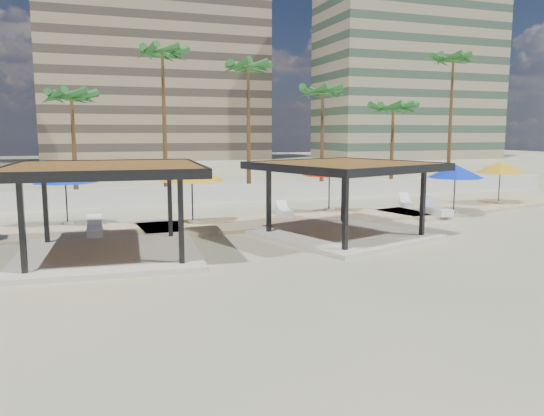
{
  "coord_description": "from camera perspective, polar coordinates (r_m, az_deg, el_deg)",
  "views": [
    {
      "loc": [
        -8.37,
        -18.98,
        4.75
      ],
      "look_at": [
        -0.57,
        3.12,
        1.4
      ],
      "focal_mm": 35.0,
      "sensor_mm": 36.0,
      "label": 1
    }
  ],
  "objects": [
    {
      "name": "palm_e",
      "position": [
        39.31,
        -2.58,
        14.34
      ],
      "size": [
        3.0,
        3.0,
        10.23
      ],
      "color": "brown",
      "rests_on": "ground"
    },
    {
      "name": "palm_c",
      "position": [
        37.15,
        -20.76,
        10.77
      ],
      "size": [
        3.0,
        3.0,
        7.88
      ],
      "color": "brown",
      "rests_on": "ground"
    },
    {
      "name": "umbrella_e",
      "position": [
        37.21,
        23.36,
        4.03
      ],
      "size": [
        3.14,
        3.14,
        2.72
      ],
      "rotation": [
        0.0,
        0.0,
        0.03
      ],
      "color": "beige",
      "rests_on": "promenade"
    },
    {
      "name": "umbrella_d",
      "position": [
        31.77,
        19.12,
        3.74
      ],
      "size": [
        3.62,
        3.62,
        2.78
      ],
      "rotation": [
        0.0,
        0.0,
        0.18
      ],
      "color": "beige",
      "rests_on": "promenade"
    },
    {
      "name": "boundary_wall",
      "position": [
        36.21,
        -5.94,
        1.51
      ],
      "size": [
        56.0,
        0.3,
        1.2
      ],
      "primitive_type": "cube",
      "color": "silver",
      "rests_on": "ground"
    },
    {
      "name": "palm_f",
      "position": [
        41.5,
        5.48,
        11.95
      ],
      "size": [
        3.0,
        3.0,
        8.67
      ],
      "color": "brown",
      "rests_on": "ground"
    },
    {
      "name": "lounger_a",
      "position": [
        25.22,
        -18.53,
        -2.29
      ],
      "size": [
        0.72,
        2.11,
        0.79
      ],
      "rotation": [
        0.0,
        0.0,
        1.55
      ],
      "color": "white",
      "rests_on": "promenade"
    },
    {
      "name": "pavilion_central",
      "position": [
        24.14,
        7.81,
        1.63
      ],
      "size": [
        8.55,
        8.55,
        3.43
      ],
      "rotation": [
        0.0,
        0.0,
        0.32
      ],
      "color": "beige",
      "rests_on": "ground"
    },
    {
      "name": "promenade",
      "position": [
        28.98,
        1.8,
        -1.19
      ],
      "size": [
        44.45,
        7.97,
        0.24
      ],
      "color": "#C6B284",
      "rests_on": "ground"
    },
    {
      "name": "building_east",
      "position": [
        102.75,
        14.51,
        14.87
      ],
      "size": [
        32.0,
        15.0,
        36.4
      ],
      "color": "gray",
      "rests_on": "ground"
    },
    {
      "name": "ground",
      "position": [
        21.29,
        4.27,
        -4.78
      ],
      "size": [
        200.0,
        200.0,
        0.0
      ],
      "primitive_type": "plane",
      "color": "#CDBB87",
      "rests_on": "ground"
    },
    {
      "name": "palm_d",
      "position": [
        38.59,
        -11.7,
        15.43
      ],
      "size": [
        3.0,
        3.0,
        11.04
      ],
      "color": "brown",
      "rests_on": "ground"
    },
    {
      "name": "building_mid",
      "position": [
        98.23,
        -12.46,
        13.5
      ],
      "size": [
        38.0,
        16.0,
        30.4
      ],
      "color": "#847259",
      "rests_on": "ground"
    },
    {
      "name": "umbrella_f",
      "position": [
        28.28,
        -21.37,
        3.34
      ],
      "size": [
        3.95,
        3.95,
        2.89
      ],
      "rotation": [
        0.0,
        0.0,
        -0.25
      ],
      "color": "beige",
      "rests_on": "promenade"
    },
    {
      "name": "umbrella_b",
      "position": [
        27.08,
        -8.62,
        3.73
      ],
      "size": [
        3.48,
        3.48,
        2.95
      ],
      "rotation": [
        0.0,
        0.0,
        -0.05
      ],
      "color": "beige",
      "rests_on": "promenade"
    },
    {
      "name": "umbrella_c",
      "position": [
        31.09,
        6.2,
        4.2
      ],
      "size": [
        4.0,
        4.0,
        2.87
      ],
      "rotation": [
        0.0,
        0.0,
        0.28
      ],
      "color": "beige",
      "rests_on": "promenade"
    },
    {
      "name": "palm_g",
      "position": [
        43.95,
        12.91,
        10.15
      ],
      "size": [
        3.0,
        3.0,
        7.52
      ],
      "color": "brown",
      "rests_on": "ground"
    },
    {
      "name": "palm_h",
      "position": [
        48.19,
        18.91,
        14.37
      ],
      "size": [
        3.0,
        3.0,
        11.67
      ],
      "color": "brown",
      "rests_on": "ground"
    },
    {
      "name": "lounger_d",
      "position": [
        34.24,
        14.22,
        0.51
      ],
      "size": [
        1.38,
        2.05,
        0.74
      ],
      "rotation": [
        0.0,
        0.0,
        1.14
      ],
      "color": "white",
      "rests_on": "promenade"
    },
    {
      "name": "pavilion_west",
      "position": [
        21.06,
        -17.36,
        0.61
      ],
      "size": [
        7.54,
        7.54,
        3.57
      ],
      "rotation": [
        0.0,
        0.0,
        -0.08
      ],
      "color": "beige",
      "rests_on": "ground"
    },
    {
      "name": "lounger_b",
      "position": [
        29.81,
        1.34,
        -0.36
      ],
      "size": [
        0.84,
        1.93,
        0.71
      ],
      "rotation": [
        0.0,
        0.0,
        1.44
      ],
      "color": "white",
      "rests_on": "promenade"
    },
    {
      "name": "lounger_c",
      "position": [
        31.31,
        17.16,
        -0.22
      ],
      "size": [
        0.9,
        2.42,
        0.9
      ],
      "rotation": [
        0.0,
        0.0,
        1.52
      ],
      "color": "white",
      "rests_on": "promenade"
    }
  ]
}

